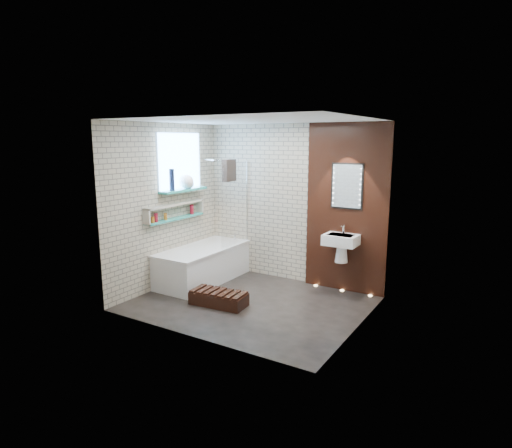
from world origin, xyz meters
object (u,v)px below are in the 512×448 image
Objects in this scene: bathtub at (203,264)px; washbasin at (341,244)px; walnut_step at (219,299)px; bath_screen at (235,204)px; led_mirror at (347,186)px.

washbasin is at bearing 16.01° from bathtub.
bathtub is at bearing 139.23° from walnut_step.
walnut_step is (0.52, -1.19, -1.19)m from bath_screen.
walnut_step is (-1.30, -1.37, -0.70)m from washbasin.
bathtub is at bearing -128.90° from bath_screen.
bathtub is 3.00× the size of washbasin.
walnut_step is (-1.30, -1.53, -1.56)m from led_mirror.
bathtub is 1.17m from walnut_step.
led_mirror reaches higher than bath_screen.
bath_screen reaches higher than bathtub.
washbasin is at bearing -90.00° from led_mirror.
led_mirror is (2.17, 0.78, 1.36)m from bathtub.
led_mirror is at bearing 90.00° from washbasin.
washbasin is 0.72× the size of walnut_step.
bath_screen is 1.89m from washbasin.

